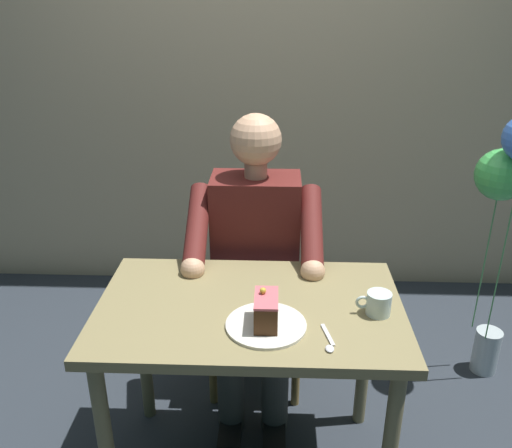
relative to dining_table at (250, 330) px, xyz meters
name	(u,v)px	position (x,y,z in m)	size (l,w,h in m)	color
cafe_rear_panel	(263,27)	(0.00, -1.51, 0.88)	(6.40, 0.12, 3.00)	tan
dining_table	(250,330)	(0.00, 0.00, 0.00)	(1.02, 0.63, 0.72)	olive
chair	(257,274)	(0.00, -0.60, -0.11)	(0.42, 0.42, 0.92)	olive
seated_person	(255,262)	(0.00, -0.43, 0.03)	(0.53, 0.58, 1.25)	#5B1E1B
dessert_plate	(266,325)	(-0.06, 0.12, 0.11)	(0.25, 0.25, 0.01)	silver
cake_slice	(266,310)	(-0.06, 0.12, 0.16)	(0.07, 0.13, 0.12)	#4A2A14
coffee_cup	(378,303)	(-0.41, 0.04, 0.14)	(0.11, 0.08, 0.08)	silver
dessert_spoon	(329,342)	(-0.24, 0.20, 0.10)	(0.04, 0.14, 0.01)	silver
balloon_display	(506,195)	(-1.04, -0.61, 0.27)	(0.24, 0.30, 1.25)	#B2C1C6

